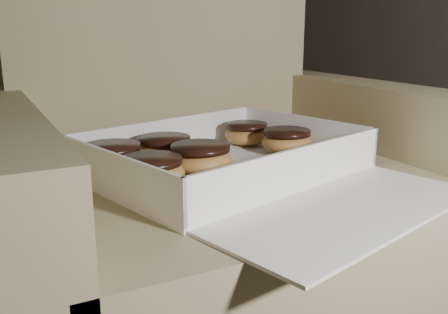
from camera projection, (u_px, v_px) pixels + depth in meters
armchair at (215, 220)px, 0.95m from camera, size 0.83×0.70×0.87m
bakery_box at (244, 170)px, 0.82m from camera, size 0.55×0.60×0.07m
donut_a at (112, 158)px, 0.81m from camera, size 0.10×0.10×0.05m
donut_b at (151, 172)px, 0.74m from camera, size 0.10×0.10×0.05m
donut_c at (164, 149)px, 0.87m from camera, size 0.10×0.10×0.05m
donut_d at (200, 159)px, 0.81m from camera, size 0.10×0.10×0.05m
donut_e at (247, 133)px, 1.02m from camera, size 0.09×0.09×0.04m
donut_f at (287, 141)px, 0.94m from camera, size 0.09×0.09×0.05m
crumb_a at (200, 189)px, 0.74m from camera, size 0.01×0.01×0.00m
crumb_b at (195, 191)px, 0.73m from camera, size 0.01×0.01×0.00m
crumb_c at (255, 170)px, 0.84m from camera, size 0.01×0.01×0.00m
crumb_d at (284, 162)px, 0.89m from camera, size 0.01×0.01×0.00m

